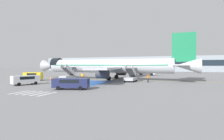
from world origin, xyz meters
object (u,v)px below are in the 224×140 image
(boarding_stairs_aft, at_px, (131,77))
(ground_crew_2, at_px, (148,78))
(ground_crew_0, at_px, (84,76))
(service_van_1, at_px, (71,83))
(service_van_0, at_px, (33,76))
(fuel_tanker, at_px, (143,71))
(traffic_cone_0, at_px, (51,78))
(service_van_2, at_px, (26,79))
(airliner, at_px, (109,66))
(ground_crew_1, at_px, (82,76))
(boarding_stairs_forward, at_px, (68,76))
(terminal_building, at_px, (131,64))

(boarding_stairs_aft, distance_m, ground_crew_2, 4.12)
(ground_crew_0, relative_size, ground_crew_2, 0.88)
(boarding_stairs_aft, bearing_deg, service_van_1, -108.33)
(service_van_0, xyz_separation_m, ground_crew_0, (10.70, 6.20, -0.33))
(fuel_tanker, distance_m, traffic_cone_0, 35.19)
(service_van_2, bearing_deg, service_van_0, 149.55)
(airliner, distance_m, service_van_2, 21.20)
(service_van_0, bearing_deg, fuel_tanker, -53.11)
(ground_crew_0, relative_size, traffic_cone_0, 2.35)
(boarding_stairs_aft, distance_m, ground_crew_1, 13.87)
(ground_crew_0, xyz_separation_m, ground_crew_1, (-1.11, 1.01, 0.17))
(boarding_stairs_forward, distance_m, boarding_stairs_aft, 17.33)
(boarding_stairs_aft, distance_m, fuel_tanker, 28.16)
(fuel_tanker, height_order, service_van_2, fuel_tanker)
(fuel_tanker, bearing_deg, ground_crew_1, -25.11)
(ground_crew_0, distance_m, ground_crew_2, 16.80)
(boarding_stairs_forward, height_order, ground_crew_0, boarding_stairs_forward)
(boarding_stairs_forward, height_order, service_van_2, boarding_stairs_forward)
(service_van_2, bearing_deg, airliner, 83.38)
(airliner, height_order, service_van_1, airliner)
(service_van_2, distance_m, ground_crew_1, 15.66)
(airliner, height_order, terminal_building, airliner)
(service_van_1, xyz_separation_m, terminal_building, (-14.79, 100.19, 3.91))
(ground_crew_1, distance_m, terminal_building, 82.86)
(fuel_tanker, xyz_separation_m, ground_crew_0, (-10.68, -27.65, -0.81))
(boarding_stairs_aft, relative_size, traffic_cone_0, 7.72)
(service_van_1, distance_m, ground_crew_1, 19.49)
(service_van_1, xyz_separation_m, service_van_2, (-11.84, 2.46, 0.04))
(airliner, xyz_separation_m, service_van_0, (-16.33, -10.31, -2.45))
(ground_crew_1, xyz_separation_m, ground_crew_2, (17.88, -2.01, -0.03))
(service_van_1, height_order, ground_crew_1, ground_crew_1)
(airliner, height_order, boarding_stairs_aft, airliner)
(fuel_tanker, bearing_deg, service_van_1, -5.87)
(boarding_stairs_forward, bearing_deg, service_van_2, -89.74)
(boarding_stairs_forward, relative_size, terminal_building, 0.04)
(ground_crew_2, bearing_deg, terminal_building, 56.85)
(ground_crew_1, height_order, ground_crew_2, ground_crew_1)
(ground_crew_2, bearing_deg, fuel_tanker, 52.72)
(ground_crew_1, relative_size, ground_crew_2, 1.02)
(airliner, bearing_deg, ground_crew_2, -113.87)
(fuel_tanker, distance_m, ground_crew_2, 29.29)
(ground_crew_1, relative_size, traffic_cone_0, 2.75)
(service_van_2, relative_size, ground_crew_1, 2.82)
(terminal_building, bearing_deg, boarding_stairs_forward, -87.91)
(service_van_0, xyz_separation_m, service_van_2, (5.96, -8.01, -0.14))
(service_van_2, bearing_deg, service_van_1, 11.16)
(service_van_0, distance_m, traffic_cone_0, 5.29)
(ground_crew_0, bearing_deg, service_van_2, -177.79)
(boarding_stairs_forward, distance_m, terminal_building, 83.89)
(boarding_stairs_aft, height_order, ground_crew_1, boarding_stairs_aft)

